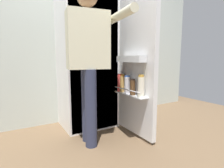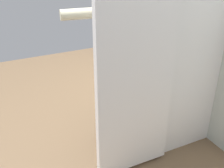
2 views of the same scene
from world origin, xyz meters
The scene contains 4 objects.
ground_plane centered at (0.00, 0.00, 0.00)m, with size 5.33×5.33×0.00m, color brown.
kitchen_wall centered at (0.00, 0.86, 1.30)m, with size 4.40×0.10×2.60m, color beige.
refrigerator centered at (0.03, 0.47, 0.87)m, with size 0.72×1.20×1.74m.
person centered at (-0.19, 0.00, 0.95)m, with size 0.53×0.75×1.60m.
Camera 1 is at (-0.91, -1.69, 0.90)m, focal length 28.63 mm.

